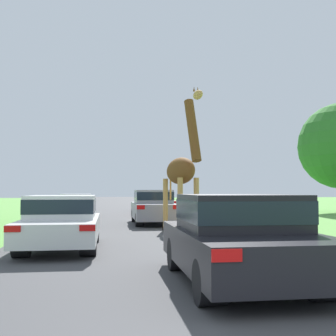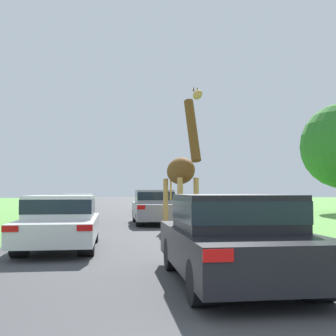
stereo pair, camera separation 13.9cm
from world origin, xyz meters
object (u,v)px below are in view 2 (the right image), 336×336
(car_far_ahead, at_px, (159,203))
(car_rear_follower, at_px, (154,206))
(car_lead_maroon, at_px, (235,236))
(car_queue_left, at_px, (154,200))
(giraffe_near_road, at_px, (182,170))
(car_queue_right, at_px, (60,220))
(car_verge_right, at_px, (78,205))

(car_far_ahead, bearing_deg, car_rear_follower, -98.40)
(car_lead_maroon, height_order, car_queue_left, car_lead_maroon)
(car_lead_maroon, xyz_separation_m, car_queue_left, (1.00, 23.66, 0.00))
(car_rear_follower, bearing_deg, giraffe_near_road, -80.68)
(car_queue_right, bearing_deg, car_verge_right, 92.64)
(car_queue_right, relative_size, car_verge_right, 0.95)
(car_lead_maroon, xyz_separation_m, car_queue_right, (-3.27, 4.40, -0.03))
(giraffe_near_road, distance_m, car_far_ahead, 10.15)
(car_queue_left, distance_m, car_far_ahead, 5.52)
(car_queue_right, xyz_separation_m, car_rear_follower, (3.13, 7.48, 0.06))
(car_queue_right, distance_m, car_verge_right, 12.91)
(giraffe_near_road, distance_m, car_verge_right, 10.28)
(car_verge_right, height_order, car_rear_follower, car_rear_follower)
(giraffe_near_road, height_order, car_rear_follower, giraffe_near_road)
(car_lead_maroon, bearing_deg, car_queue_right, 126.64)
(car_lead_maroon, relative_size, car_queue_left, 1.03)
(giraffe_near_road, relative_size, car_far_ahead, 1.25)
(giraffe_near_road, height_order, car_queue_left, giraffe_near_road)
(car_far_ahead, bearing_deg, car_queue_right, -106.45)
(car_verge_right, bearing_deg, car_rear_follower, -55.44)
(car_queue_left, relative_size, car_rear_follower, 0.93)
(car_queue_right, xyz_separation_m, car_queue_left, (4.28, 19.25, 0.03))
(car_verge_right, xyz_separation_m, car_rear_follower, (3.73, -5.41, 0.10))
(car_queue_left, xyz_separation_m, car_rear_follower, (-1.14, -11.77, 0.03))
(car_lead_maroon, distance_m, car_queue_left, 23.68)
(car_queue_right, xyz_separation_m, car_verge_right, (-0.59, 12.89, -0.04))
(car_lead_maroon, xyz_separation_m, car_verge_right, (-3.87, 17.30, -0.07))
(giraffe_near_road, height_order, car_verge_right, giraffe_near_road)
(car_far_ahead, distance_m, car_verge_right, 4.73)
(car_queue_right, height_order, car_queue_left, car_queue_left)
(giraffe_near_road, bearing_deg, car_verge_right, -76.00)
(giraffe_near_road, xyz_separation_m, car_queue_left, (0.52, 15.56, -1.44))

